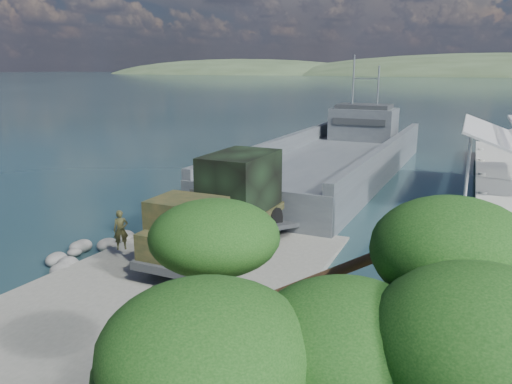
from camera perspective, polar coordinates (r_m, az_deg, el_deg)
name	(u,v)px	position (r m, az deg, el deg)	size (l,w,h in m)	color
ground	(189,282)	(21.56, -7.65, -10.13)	(1400.00, 1400.00, 0.00)	#173237
boat_ramp	(176,286)	(20.69, -9.11, -10.51)	(10.00, 18.00, 0.50)	slate
shoreline_rocks	(82,256)	(25.45, -19.24, -6.96)	(3.20, 5.60, 0.90)	slate
pier	(510,181)	(36.38, 27.01, 1.13)	(6.40, 44.00, 6.10)	#B9B9AE
landing_craft	(332,166)	(41.53, 8.67, 2.95)	(10.28, 36.51, 10.76)	#464D53
military_truck	(225,205)	(23.03, -3.61, -1.47)	(3.28, 9.33, 4.28)	black
soldier	(121,238)	(23.10, -15.13, -5.13)	(0.65, 0.43, 1.78)	black
overhang_tree	(307,318)	(7.39, 5.80, -14.17)	(7.31, 6.73, 6.63)	#372416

